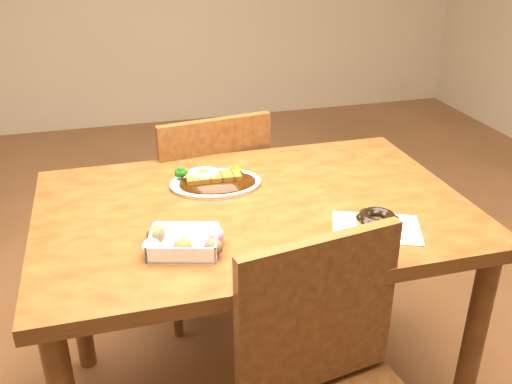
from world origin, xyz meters
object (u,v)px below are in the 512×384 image
object	(u,v)px
table	(254,235)
pon_de_ring	(377,221)
chair_far	(207,207)
katsu_curry_plate	(214,181)
donut_box	(184,242)

from	to	relation	value
table	pon_de_ring	xyz separation A→B (m)	(0.27, -0.21, 0.12)
pon_de_ring	table	bearing A→B (deg)	141.76
chair_far	pon_de_ring	bearing A→B (deg)	104.84
katsu_curry_plate	pon_de_ring	xyz separation A→B (m)	(0.35, -0.37, 0.01)
table	donut_box	xyz separation A→B (m)	(-0.23, -0.19, 0.12)
table	chair_far	world-z (taller)	chair_far
chair_far	katsu_curry_plate	distance (m)	0.48
katsu_curry_plate	pon_de_ring	bearing A→B (deg)	-46.38
table	pon_de_ring	world-z (taller)	pon_de_ring
katsu_curry_plate	donut_box	bearing A→B (deg)	-112.62
chair_far	katsu_curry_plate	bearing A→B (deg)	75.96
table	katsu_curry_plate	size ratio (longest dim) A/B	4.19
katsu_curry_plate	donut_box	distance (m)	0.37
pon_de_ring	katsu_curry_plate	bearing A→B (deg)	133.62
katsu_curry_plate	pon_de_ring	size ratio (longest dim) A/B	1.07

